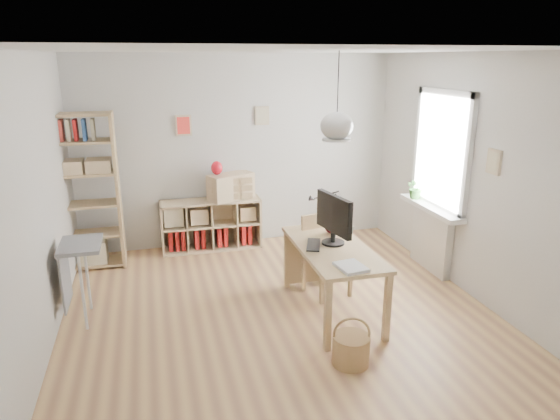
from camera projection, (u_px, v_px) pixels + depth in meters
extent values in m
plane|color=tan|center=(278.00, 311.00, 5.42)|extent=(4.50, 4.50, 0.00)
plane|color=silver|center=(238.00, 152.00, 7.10)|extent=(4.50, 0.00, 4.50)
plane|color=silver|center=(374.00, 285.00, 2.95)|extent=(4.50, 0.00, 4.50)
plane|color=silver|center=(36.00, 207.00, 4.47)|extent=(0.00, 4.50, 4.50)
plane|color=silver|center=(472.00, 178.00, 5.58)|extent=(0.00, 4.50, 4.50)
plane|color=white|center=(278.00, 50.00, 4.63)|extent=(4.50, 4.50, 0.00)
cylinder|color=black|center=(338.00, 88.00, 4.72)|extent=(0.01, 0.01, 0.68)
ellipsoid|color=silver|center=(337.00, 126.00, 4.83)|extent=(0.32, 0.32, 0.27)
cube|color=white|center=(443.00, 151.00, 6.07)|extent=(0.03, 1.00, 1.30)
cube|color=white|center=(468.00, 159.00, 5.56)|extent=(0.06, 0.08, 1.46)
cube|color=white|center=(418.00, 144.00, 6.56)|extent=(0.06, 0.08, 1.46)
cube|color=white|center=(447.00, 93.00, 5.86)|extent=(0.06, 1.16, 0.08)
cube|color=white|center=(436.00, 205.00, 6.27)|extent=(0.06, 1.16, 0.08)
cube|color=silver|center=(431.00, 239.00, 6.40)|extent=(0.10, 0.80, 0.80)
cube|color=white|center=(431.00, 208.00, 6.26)|extent=(0.22, 1.20, 0.06)
cube|color=tan|center=(333.00, 248.00, 5.20)|extent=(0.70, 1.50, 0.04)
cube|color=tan|center=(328.00, 316.00, 4.59)|extent=(0.06, 0.06, 0.71)
cube|color=tan|center=(287.00, 259.00, 5.89)|extent=(0.06, 0.06, 0.71)
cube|color=tan|center=(387.00, 308.00, 4.74)|extent=(0.06, 0.06, 0.71)
cube|color=tan|center=(335.00, 254.00, 6.03)|extent=(0.06, 0.06, 0.71)
cube|color=beige|center=(212.00, 247.00, 7.19)|extent=(1.40, 0.38, 0.03)
cube|color=beige|center=(210.00, 201.00, 6.99)|extent=(1.40, 0.38, 0.03)
cube|color=beige|center=(162.00, 229.00, 6.92)|extent=(0.03, 0.38, 0.72)
cube|color=beige|center=(258.00, 221.00, 7.26)|extent=(0.03, 0.38, 0.72)
cube|color=beige|center=(210.00, 221.00, 7.26)|extent=(1.40, 0.02, 0.72)
cube|color=maroon|center=(170.00, 239.00, 7.02)|extent=(0.06, 0.26, 0.30)
cube|color=maroon|center=(177.00, 238.00, 7.04)|extent=(0.05, 0.26, 0.30)
cube|color=maroon|center=(183.00, 238.00, 7.06)|extent=(0.05, 0.26, 0.30)
cube|color=maroon|center=(196.00, 237.00, 7.10)|extent=(0.05, 0.26, 0.30)
cube|color=maroon|center=(203.00, 236.00, 7.13)|extent=(0.05, 0.26, 0.30)
cube|color=maroon|center=(219.00, 235.00, 7.18)|extent=(0.06, 0.26, 0.30)
cube|color=maroon|center=(225.00, 234.00, 7.20)|extent=(0.06, 0.26, 0.30)
cube|color=maroon|center=(242.00, 233.00, 7.27)|extent=(0.06, 0.26, 0.30)
cube|color=maroon|center=(248.00, 232.00, 7.29)|extent=(0.05, 0.26, 0.30)
cube|color=tan|center=(54.00, 195.00, 6.20)|extent=(0.04, 0.38, 2.00)
cube|color=tan|center=(118.00, 191.00, 6.39)|extent=(0.04, 0.38, 2.00)
cube|color=tan|center=(95.00, 262.00, 6.57)|extent=(0.76, 0.38, 0.03)
cube|color=tan|center=(92.00, 234.00, 6.45)|extent=(0.76, 0.38, 0.03)
cube|color=tan|center=(88.00, 204.00, 6.34)|extent=(0.76, 0.38, 0.03)
cube|color=tan|center=(84.00, 173.00, 6.22)|extent=(0.76, 0.38, 0.03)
cube|color=tan|center=(81.00, 142.00, 6.10)|extent=(0.76, 0.38, 0.03)
cube|color=tan|center=(77.00, 114.00, 6.00)|extent=(0.76, 0.38, 0.03)
cube|color=navy|center=(54.00, 131.00, 5.99)|extent=(0.04, 0.18, 0.26)
cube|color=maroon|center=(62.00, 130.00, 6.01)|extent=(0.04, 0.18, 0.26)
cube|color=beige|center=(69.00, 130.00, 6.03)|extent=(0.04, 0.18, 0.26)
cube|color=maroon|center=(76.00, 130.00, 6.05)|extent=(0.04, 0.18, 0.26)
cube|color=navy|center=(84.00, 130.00, 6.07)|extent=(0.04, 0.18, 0.26)
cube|color=beige|center=(93.00, 129.00, 6.10)|extent=(0.04, 0.18, 0.26)
cube|color=gray|center=(80.00, 245.00, 5.02)|extent=(0.40, 0.55, 0.04)
cylinder|color=silver|center=(83.00, 292.00, 4.94)|extent=(0.03, 0.03, 0.82)
cylinder|color=silver|center=(87.00, 274.00, 5.34)|extent=(0.03, 0.03, 0.82)
cube|color=gray|center=(65.00, 277.00, 5.07)|extent=(0.02, 0.50, 0.62)
cube|color=gray|center=(327.00, 255.00, 5.68)|extent=(0.54, 0.54, 0.06)
cube|color=tan|center=(322.00, 285.00, 5.51)|extent=(0.04, 0.04, 0.45)
cube|color=tan|center=(304.00, 273.00, 5.84)|extent=(0.04, 0.04, 0.45)
cube|color=tan|center=(350.00, 278.00, 5.68)|extent=(0.04, 0.04, 0.45)
cube|color=tan|center=(332.00, 266.00, 6.01)|extent=(0.04, 0.04, 0.45)
cube|color=tan|center=(319.00, 230.00, 5.79)|extent=(0.45, 0.14, 0.41)
cylinder|color=olive|center=(351.00, 350.00, 4.45)|extent=(0.33, 0.33, 0.27)
torus|color=olive|center=(352.00, 334.00, 4.41)|extent=(0.33, 0.10, 0.34)
cube|color=silver|center=(336.00, 272.00, 6.36)|extent=(0.57, 0.44, 0.02)
cube|color=silver|center=(317.00, 264.00, 6.31)|extent=(0.08, 0.35, 0.27)
cube|color=silver|center=(356.00, 263.00, 6.35)|extent=(0.08, 0.35, 0.27)
cube|color=silver|center=(339.00, 269.00, 6.17)|extent=(0.51, 0.11, 0.27)
cube|color=silver|center=(334.00, 258.00, 6.49)|extent=(0.51, 0.11, 0.27)
cube|color=silver|center=(333.00, 236.00, 6.56)|extent=(0.54, 0.26, 0.33)
sphere|color=yellow|center=(328.00, 261.00, 6.25)|extent=(0.12, 0.12, 0.12)
sphere|color=#1B74BD|center=(343.00, 257.00, 6.36)|extent=(0.12, 0.12, 0.12)
sphere|color=red|center=(336.00, 259.00, 6.29)|extent=(0.12, 0.12, 0.12)
sphere|color=#2E812F|center=(349.00, 261.00, 6.25)|extent=(0.12, 0.12, 0.12)
cylinder|color=black|center=(333.00, 243.00, 5.27)|extent=(0.24, 0.24, 0.02)
cylinder|color=black|center=(333.00, 237.00, 5.25)|extent=(0.06, 0.06, 0.11)
cube|color=black|center=(334.00, 214.00, 5.18)|extent=(0.17, 0.61, 0.40)
cube|color=black|center=(314.00, 245.00, 5.22)|extent=(0.26, 0.39, 0.02)
cylinder|color=black|center=(335.00, 223.00, 5.86)|extent=(0.05, 0.05, 0.04)
cylinder|color=black|center=(335.00, 209.00, 5.81)|extent=(0.01, 0.01, 0.36)
cone|color=black|center=(313.00, 199.00, 5.61)|extent=(0.09, 0.06, 0.08)
sphere|color=#45090E|center=(332.00, 226.00, 5.56)|extent=(0.17, 0.17, 0.17)
cube|color=white|center=(351.00, 267.00, 4.65)|extent=(0.28, 0.33, 0.03)
cube|color=beige|center=(231.00, 186.00, 7.00)|extent=(0.69, 0.52, 0.36)
ellipsoid|color=maroon|center=(217.00, 168.00, 6.88)|extent=(0.16, 0.16, 0.19)
imported|color=#306A27|center=(416.00, 188.00, 6.52)|extent=(0.26, 0.23, 0.29)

